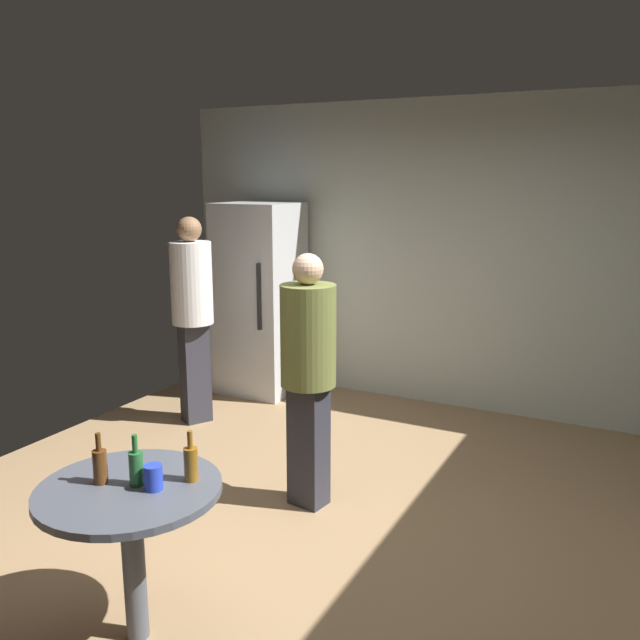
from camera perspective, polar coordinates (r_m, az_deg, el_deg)
ground_plane at (r=4.06m, az=-0.59°, el=-18.80°), size 5.20×5.20×0.10m
wall_back at (r=5.97m, az=11.32°, el=5.32°), size 5.32×0.06×2.70m
refrigerator at (r=6.36m, az=-5.17°, el=1.82°), size 0.70×0.68×1.80m
foreground_table at (r=3.12m, az=-15.90°, el=-15.22°), size 0.80×0.80×0.73m
beer_bottle_amber at (r=3.03m, az=-10.97°, el=-11.86°), size 0.06×0.06×0.23m
beer_bottle_brown at (r=3.11m, az=-18.27°, el=-11.68°), size 0.06×0.06×0.23m
beer_bottle_green at (r=3.05m, az=-15.42°, el=-12.00°), size 0.06×0.06×0.23m
plastic_cup_blue at (r=3.00m, az=-14.04°, el=-12.91°), size 0.08×0.08×0.11m
person_in_white_shirt at (r=5.58m, az=-10.85°, el=1.34°), size 0.46×0.46×1.72m
person_in_olive_shirt at (r=4.07m, az=-1.01°, el=-3.64°), size 0.39×0.39×1.60m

